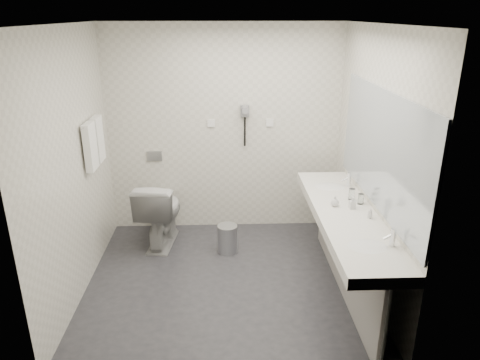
{
  "coord_description": "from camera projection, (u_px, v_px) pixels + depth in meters",
  "views": [
    {
      "loc": [
        -0.01,
        -3.93,
        2.59
      ],
      "look_at": [
        0.15,
        0.15,
        1.05
      ],
      "focal_mm": 33.33,
      "sensor_mm": 36.0,
      "label": 1
    }
  ],
  "objects": [
    {
      "name": "wall_right",
      "position": [
        373.0,
        164.0,
        4.19
      ],
      "size": [
        0.0,
        2.6,
        2.6
      ],
      "primitive_type": "plane",
      "rotation": [
        1.57,
        0.0,
        -1.57
      ],
      "color": "silver",
      "rests_on": "floor"
    },
    {
      "name": "vanity_post_near",
      "position": [
        384.0,
        328.0,
        3.34
      ],
      "size": [
        0.06,
        0.06,
        0.75
      ],
      "primitive_type": "cylinder",
      "color": "silver",
      "rests_on": "floor"
    },
    {
      "name": "glass_left",
      "position": [
        361.0,
        199.0,
        4.3
      ],
      "size": [
        0.06,
        0.06,
        0.1
      ],
      "primitive_type": "cylinder",
      "rotation": [
        0.0,
        0.0,
        0.08
      ],
      "color": "silver",
      "rests_on": "vanity_counter"
    },
    {
      "name": "dryer_cord",
      "position": [
        245.0,
        132.0,
        5.33
      ],
      "size": [
        0.02,
        0.02,
        0.35
      ],
      "primitive_type": "cylinder",
      "color": "black",
      "rests_on": "dryer_cradle"
    },
    {
      "name": "basin_far",
      "position": [
        330.0,
        188.0,
        4.75
      ],
      "size": [
        0.4,
        0.31,
        0.05
      ],
      "primitive_type": "ellipsoid",
      "color": "white",
      "rests_on": "vanity_counter"
    },
    {
      "name": "vanity_panel",
      "position": [
        344.0,
        257.0,
        4.31
      ],
      "size": [
        0.03,
        2.15,
        0.75
      ],
      "primitive_type": "cube",
      "color": "#9A9692",
      "rests_on": "floor"
    },
    {
      "name": "wall_left",
      "position": [
        72.0,
        168.0,
        4.09
      ],
      "size": [
        0.0,
        2.6,
        2.6
      ],
      "primitive_type": "plane",
      "rotation": [
        1.57,
        0.0,
        1.57
      ],
      "color": "silver",
      "rests_on": "floor"
    },
    {
      "name": "switch_plate_b",
      "position": [
        270.0,
        123.0,
        5.33
      ],
      "size": [
        0.09,
        0.02,
        0.09
      ],
      "primitive_type": "cube",
      "color": "white",
      "rests_on": "wall_back"
    },
    {
      "name": "wall_front",
      "position": [
        226.0,
        229.0,
        2.93
      ],
      "size": [
        2.8,
        0.0,
        2.8
      ],
      "primitive_type": "plane",
      "rotation": [
        -1.57,
        0.0,
        0.0
      ],
      "color": "silver",
      "rests_on": "floor"
    },
    {
      "name": "ceiling",
      "position": [
        223.0,
        24.0,
        3.7
      ],
      "size": [
        2.8,
        2.8,
        0.0
      ],
      "primitive_type": "plane",
      "rotation": [
        3.14,
        0.0,
        0.0
      ],
      "color": "white",
      "rests_on": "wall_back"
    },
    {
      "name": "toilet",
      "position": [
        160.0,
        212.0,
        5.21
      ],
      "size": [
        0.54,
        0.84,
        0.8
      ],
      "primitive_type": "imported",
      "rotation": [
        0.0,
        0.0,
        3.02
      ],
      "color": "white",
      "rests_on": "floor"
    },
    {
      "name": "wall_back",
      "position": [
        224.0,
        131.0,
        5.36
      ],
      "size": [
        2.8,
        0.0,
        2.8
      ],
      "primitive_type": "plane",
      "rotation": [
        1.57,
        0.0,
        0.0
      ],
      "color": "silver",
      "rests_on": "floor"
    },
    {
      "name": "vanity_counter",
      "position": [
        346.0,
        217.0,
        4.16
      ],
      "size": [
        0.55,
        2.2,
        0.1
      ],
      "primitive_type": "cube",
      "color": "white",
      "rests_on": "floor"
    },
    {
      "name": "flush_plate",
      "position": [
        155.0,
        156.0,
        5.42
      ],
      "size": [
        0.18,
        0.02,
        0.12
      ],
      "primitive_type": "cube",
      "color": "#B2B5BA",
      "rests_on": "wall_back"
    },
    {
      "name": "faucet_near",
      "position": [
        393.0,
        237.0,
        3.51
      ],
      "size": [
        0.04,
        0.04,
        0.15
      ],
      "primitive_type": "cylinder",
      "color": "silver",
      "rests_on": "vanity_counter"
    },
    {
      "name": "basin_near",
      "position": [
        367.0,
        248.0,
        3.54
      ],
      "size": [
        0.4,
        0.31,
        0.05
      ],
      "primitive_type": "ellipsoid",
      "color": "white",
      "rests_on": "vanity_counter"
    },
    {
      "name": "towel_far",
      "position": [
        98.0,
        139.0,
        4.71
      ],
      "size": [
        0.07,
        0.24,
        0.48
      ],
      "primitive_type": "cube",
      "color": "white",
      "rests_on": "towel_rail"
    },
    {
      "name": "towel_near",
      "position": [
        90.0,
        147.0,
        4.45
      ],
      "size": [
        0.07,
        0.24,
        0.48
      ],
      "primitive_type": "cube",
      "color": "white",
      "rests_on": "towel_rail"
    },
    {
      "name": "soap_bottle_a",
      "position": [
        352.0,
        203.0,
        4.19
      ],
      "size": [
        0.06,
        0.06,
        0.12
      ],
      "primitive_type": "imported",
      "rotation": [
        0.0,
        0.0,
        0.09
      ],
      "color": "beige",
      "rests_on": "vanity_counter"
    },
    {
      "name": "towel_rail",
      "position": [
        91.0,
        122.0,
        4.5
      ],
      "size": [
        0.02,
        0.62,
        0.02
      ],
      "primitive_type": "cylinder",
      "rotation": [
        1.57,
        0.0,
        0.0
      ],
      "color": "silver",
      "rests_on": "wall_left"
    },
    {
      "name": "dryer_barrel",
      "position": [
        245.0,
        110.0,
        5.18
      ],
      "size": [
        0.08,
        0.14,
        0.08
      ],
      "primitive_type": "cylinder",
      "rotation": [
        1.57,
        0.0,
        0.0
      ],
      "color": "gray",
      "rests_on": "dryer_cradle"
    },
    {
      "name": "bin_lid",
      "position": [
        227.0,
        226.0,
        5.03
      ],
      "size": [
        0.23,
        0.23,
        0.02
      ],
      "primitive_type": "cylinder",
      "color": "#B2B5BA",
      "rests_on": "pedal_bin"
    },
    {
      "name": "faucet_far",
      "position": [
        349.0,
        180.0,
        4.73
      ],
      "size": [
        0.04,
        0.04,
        0.15
      ],
      "primitive_type": "cylinder",
      "color": "silver",
      "rests_on": "vanity_counter"
    },
    {
      "name": "glass_right",
      "position": [
        352.0,
        194.0,
        4.4
      ],
      "size": [
        0.08,
        0.08,
        0.11
      ],
      "primitive_type": "cylinder",
      "rotation": [
        0.0,
        0.0,
        -0.31
      ],
      "color": "silver",
      "rests_on": "vanity_counter"
    },
    {
      "name": "switch_plate_a",
      "position": [
        211.0,
        123.0,
        5.31
      ],
      "size": [
        0.09,
        0.02,
        0.09
      ],
      "primitive_type": "cube",
      "color": "white",
      "rests_on": "wall_back"
    },
    {
      "name": "soap_bottle_c",
      "position": [
        370.0,
        213.0,
        4.0
      ],
      "size": [
        0.05,
        0.05,
        0.1
      ],
      "primitive_type": "imported",
      "rotation": [
        0.0,
        0.0,
        -0.17
      ],
      "color": "beige",
      "rests_on": "vanity_counter"
    },
    {
      "name": "floor",
      "position": [
        226.0,
        281.0,
        4.59
      ],
      "size": [
        2.8,
        2.8,
        0.0
      ],
      "primitive_type": "plane",
      "color": "#2B2A30",
      "rests_on": "ground"
    },
    {
      "name": "dryer_cradle",
      "position": [
        245.0,
        111.0,
        5.25
      ],
      "size": [
        0.1,
        0.04,
        0.14
      ],
      "primitive_type": "cube",
      "color": "gray",
      "rests_on": "wall_back"
    },
    {
      "name": "mirror",
      "position": [
        381.0,
        150.0,
        3.94
      ],
      "size": [
        0.02,
        2.2,
        1.05
      ],
      "primitive_type": "cube",
      "color": "#B2BCC6",
      "rests_on": "wall_right"
    },
    {
      "name": "pedal_bin",
      "position": [
        227.0,
        239.0,
        5.08
      ],
      "size": [
        0.24,
        0.24,
        0.32
      ],
      "primitive_type": "cylinder",
      "rotation": [
        0.0,
        0.0,
        0.05
      ],
      "color": "#B2B5BA",
      "rests_on": "floor"
    },
    {
      "name": "vanity_post_far",
      "position": [
        324.0,
        212.0,
        5.28
      ],
      "size": [
        0.06,
        0.06,
        0.75
      ],
      "primitive_type": "cylinder",
      "color": "silver",
      "rests_on": "floor"
    },
    {
      "name": "soap_bottle_b",
      "position": [
        335.0,
        201.0,
        4.25
      ],
      "size": [
        0.11,
        0.11,
        0.1
      ],
      "primitive_type": "imported",
      "rotation": [
        0.0,
        0.0,
        -0.87
      ],
      "color": "beige",
      "rests_on": "vanity_counter"
    }
  ]
}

